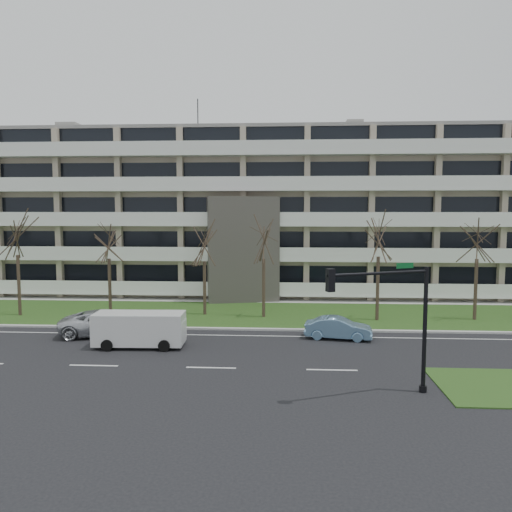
# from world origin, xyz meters

# --- Properties ---
(ground) EXTENTS (160.00, 160.00, 0.00)m
(ground) POSITION_xyz_m (0.00, 0.00, 0.00)
(ground) COLOR black
(ground) RESTS_ON ground
(grass_verge) EXTENTS (90.00, 10.00, 0.06)m
(grass_verge) POSITION_xyz_m (0.00, 13.00, 0.03)
(grass_verge) COLOR #1F4517
(grass_verge) RESTS_ON ground
(curb) EXTENTS (90.00, 0.35, 0.12)m
(curb) POSITION_xyz_m (0.00, 8.00, 0.06)
(curb) COLOR #B2B2AD
(curb) RESTS_ON ground
(sidewalk) EXTENTS (90.00, 2.00, 0.08)m
(sidewalk) POSITION_xyz_m (0.00, 18.50, 0.04)
(sidewalk) COLOR #B2B2AD
(sidewalk) RESTS_ON ground
(lane_edge_line) EXTENTS (90.00, 0.12, 0.01)m
(lane_edge_line) POSITION_xyz_m (0.00, 6.50, 0.01)
(lane_edge_line) COLOR white
(lane_edge_line) RESTS_ON ground
(apartment_building) EXTENTS (60.50, 15.10, 18.75)m
(apartment_building) POSITION_xyz_m (-0.01, 25.32, 7.61)
(apartment_building) COLOR #B8AC8F
(apartment_building) RESTS_ON ground
(silver_pickup) EXTENTS (6.04, 3.52, 1.58)m
(silver_pickup) POSITION_xyz_m (-7.51, 6.09, 0.79)
(silver_pickup) COLOR silver
(silver_pickup) RESTS_ON ground
(blue_sedan) EXTENTS (4.23, 2.02, 1.34)m
(blue_sedan) POSITION_xyz_m (6.93, 6.08, 0.67)
(blue_sedan) COLOR #7BADD6
(blue_sedan) RESTS_ON ground
(white_van) EXTENTS (5.18, 2.26, 1.98)m
(white_van) POSITION_xyz_m (-4.61, 3.60, 1.19)
(white_van) COLOR silver
(white_van) RESTS_ON ground
(traffic_signal) EXTENTS (4.56, 2.11, 5.67)m
(traffic_signal) POSITION_xyz_m (8.18, -3.38, 3.67)
(traffic_signal) COLOR black
(traffic_signal) RESTS_ON ground
(tree_1) EXTENTS (4.07, 4.07, 8.14)m
(tree_1) POSITION_xyz_m (-16.09, 11.45, 6.33)
(tree_1) COLOR #382B21
(tree_1) RESTS_ON ground
(tree_2) EXTENTS (3.83, 3.83, 7.66)m
(tree_2) POSITION_xyz_m (-9.34, 11.81, 5.96)
(tree_2) COLOR #382B21
(tree_2) RESTS_ON ground
(tree_3) EXTENTS (3.63, 3.63, 7.26)m
(tree_3) POSITION_xyz_m (-2.35, 12.51, 5.64)
(tree_3) COLOR #382B21
(tree_3) RESTS_ON ground
(tree_4) EXTENTS (3.87, 3.87, 7.73)m
(tree_4) POSITION_xyz_m (2.10, 11.92, 6.01)
(tree_4) COLOR #382B21
(tree_4) RESTS_ON ground
(tree_5) EXTENTS (4.10, 4.10, 8.19)m
(tree_5) POSITION_xyz_m (10.22, 11.32, 6.37)
(tree_5) COLOR #382B21
(tree_5) RESTS_ON ground
(tree_6) EXTENTS (3.93, 3.93, 7.87)m
(tree_6) POSITION_xyz_m (17.23, 11.89, 6.12)
(tree_6) COLOR #382B21
(tree_6) RESTS_ON ground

